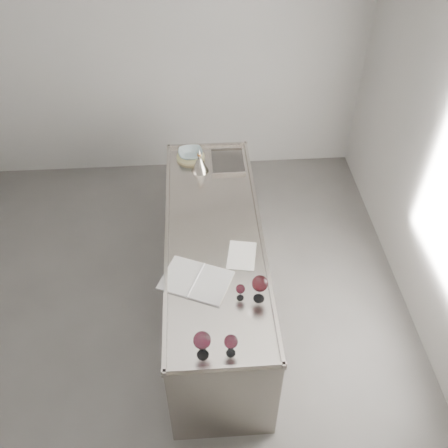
{
  "coord_description": "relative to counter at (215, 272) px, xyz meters",
  "views": [
    {
      "loc": [
        0.39,
        -2.49,
        3.68
      ],
      "look_at": [
        0.58,
        0.32,
        1.02
      ],
      "focal_mm": 40.0,
      "sensor_mm": 36.0,
      "label": 1
    }
  ],
  "objects": [
    {
      "name": "room_shell",
      "position": [
        -0.5,
        -0.3,
        0.93
      ],
      "size": [
        4.54,
        5.04,
        2.84
      ],
      "color": "#54514E",
      "rests_on": "ground"
    },
    {
      "name": "loose_paper_top",
      "position": [
        0.2,
        -0.25,
        0.47
      ],
      "size": [
        0.26,
        0.33,
        0.0
      ],
      "primitive_type": "cube",
      "rotation": [
        0.0,
        0.0,
        -0.19
      ],
      "color": "white",
      "rests_on": "counter"
    },
    {
      "name": "ceramic_bowl",
      "position": [
        -0.16,
        1.01,
        0.52
      ],
      "size": [
        0.24,
        0.24,
        0.05
      ],
      "primitive_type": "imported",
      "rotation": [
        0.0,
        0.0,
        0.09
      ],
      "color": "#95ABAD",
      "rests_on": "trivet"
    },
    {
      "name": "wine_glass_right",
      "position": [
        0.27,
        -0.66,
        0.62
      ],
      "size": [
        0.11,
        0.11,
        0.22
      ],
      "rotation": [
        0.0,
        0.0,
        -0.34
      ],
      "color": "white",
      "rests_on": "counter"
    },
    {
      "name": "wine_glass_middle",
      "position": [
        0.05,
        -1.08,
        0.59
      ],
      "size": [
        0.09,
        0.09,
        0.17
      ],
      "rotation": [
        0.0,
        0.0,
        -0.38
      ],
      "color": "white",
      "rests_on": "counter"
    },
    {
      "name": "wine_funnel",
      "position": [
        -0.08,
        0.81,
        0.54
      ],
      "size": [
        0.16,
        0.16,
        0.23
      ],
      "rotation": [
        0.0,
        0.0,
        -0.03
      ],
      "color": "#ADA69A",
      "rests_on": "counter"
    },
    {
      "name": "counter",
      "position": [
        0.0,
        0.0,
        0.0
      ],
      "size": [
        0.77,
        2.42,
        0.97
      ],
      "color": "gray",
      "rests_on": "ground"
    },
    {
      "name": "trivet",
      "position": [
        -0.16,
        1.01,
        0.48
      ],
      "size": [
        0.34,
        0.34,
        0.02
      ],
      "primitive_type": "cylinder",
      "rotation": [
        0.0,
        0.0,
        0.35
      ],
      "color": "beige",
      "rests_on": "counter"
    },
    {
      "name": "wine_glass_left",
      "position": [
        -0.13,
        -1.08,
        0.62
      ],
      "size": [
        0.11,
        0.11,
        0.22
      ],
      "rotation": [
        0.0,
        0.0,
        0.2
      ],
      "color": "white",
      "rests_on": "counter"
    },
    {
      "name": "wine_glass_small",
      "position": [
        0.15,
        -0.65,
        0.56
      ],
      "size": [
        0.06,
        0.06,
        0.13
      ],
      "rotation": [
        0.0,
        0.0,
        -0.14
      ],
      "color": "white",
      "rests_on": "counter"
    },
    {
      "name": "notebook",
      "position": [
        -0.15,
        -0.48,
        0.47
      ],
      "size": [
        0.57,
        0.49,
        0.02
      ],
      "rotation": [
        0.0,
        0.0,
        -0.41
      ],
      "color": "white",
      "rests_on": "counter"
    }
  ]
}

